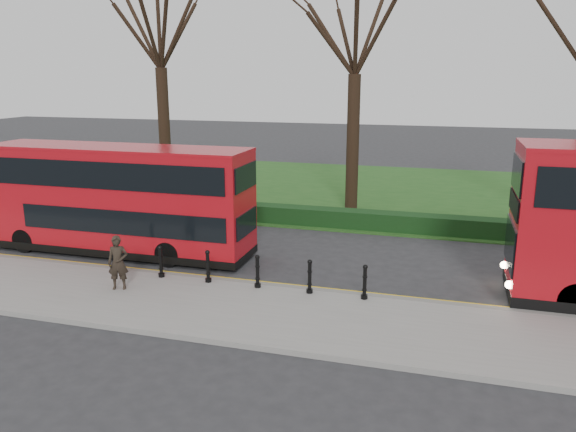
% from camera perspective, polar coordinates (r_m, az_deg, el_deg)
% --- Properties ---
extents(ground, '(120.00, 120.00, 0.00)m').
position_cam_1_polar(ground, '(19.06, -4.81, -5.89)').
color(ground, '#28282B').
rests_on(ground, ground).
extents(pavement, '(60.00, 4.00, 0.15)m').
position_cam_1_polar(pavement, '(16.46, -8.56, -9.04)').
color(pavement, gray).
rests_on(pavement, ground).
extents(kerb, '(60.00, 0.25, 0.16)m').
position_cam_1_polar(kerb, '(18.16, -5.94, -6.69)').
color(kerb, slate).
rests_on(kerb, ground).
extents(grass_verge, '(60.00, 18.00, 0.06)m').
position_cam_1_polar(grass_verge, '(33.00, 4.47, 2.77)').
color(grass_verge, '#1F4E1A').
rests_on(grass_verge, ground).
extents(hedge, '(60.00, 0.90, 0.80)m').
position_cam_1_polar(hedge, '(25.13, 0.68, 0.07)').
color(hedge, black).
rests_on(hedge, ground).
extents(yellow_line_outer, '(60.00, 0.10, 0.01)m').
position_cam_1_polar(yellow_line_outer, '(18.45, -5.58, -6.58)').
color(yellow_line_outer, yellow).
rests_on(yellow_line_outer, ground).
extents(yellow_line_inner, '(60.00, 0.10, 0.01)m').
position_cam_1_polar(yellow_line_inner, '(18.62, -5.36, -6.37)').
color(yellow_line_inner, yellow).
rests_on(yellow_line_inner, ground).
extents(tree_left, '(8.00, 8.00, 12.51)m').
position_cam_1_polar(tree_left, '(30.48, -13.01, 18.67)').
color(tree_left, black).
rests_on(tree_left, ground).
extents(tree_mid, '(7.63, 7.63, 11.92)m').
position_cam_1_polar(tree_mid, '(27.16, 6.93, 18.60)').
color(tree_mid, black).
rests_on(tree_mid, ground).
extents(bollard_row, '(8.40, 0.15, 1.00)m').
position_cam_1_polar(bollard_row, '(17.57, -5.67, -5.41)').
color(bollard_row, black).
rests_on(bollard_row, pavement).
extents(bus_lead, '(10.06, 2.31, 4.00)m').
position_cam_1_polar(bus_lead, '(21.66, -16.85, 1.55)').
color(bus_lead, '#AB0D16').
rests_on(bus_lead, ground).
extents(pedestrian, '(0.71, 0.59, 1.68)m').
position_cam_1_polar(pedestrian, '(17.81, -16.88, -4.56)').
color(pedestrian, black).
rests_on(pedestrian, pavement).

